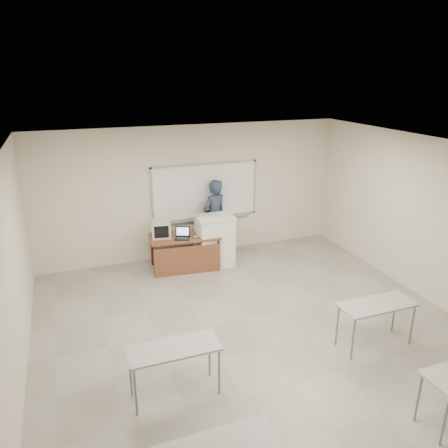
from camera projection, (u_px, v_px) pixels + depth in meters
name	position (u px, v px, depth m)	size (l,w,h in m)	color
floor	(267.00, 348.00, 6.83)	(7.00, 8.00, 0.01)	gray
whiteboard	(205.00, 192.00, 9.94)	(2.48, 0.10, 1.31)	white
student_desks	(316.00, 363.00, 5.41)	(4.40, 2.20, 0.73)	#9A9995
instructor_desk	(186.00, 246.00, 9.33)	(1.48, 0.74, 0.75)	brown
podium	(215.00, 241.00, 9.55)	(0.81, 0.59, 1.14)	silver
crt_monitor	(161.00, 229.00, 9.25)	(0.40, 0.44, 0.37)	#B2A896
laptop	(181.00, 236.00, 9.20)	(0.30, 0.28, 0.22)	black
mouse	(196.00, 237.00, 9.24)	(0.10, 0.07, 0.04)	#9B9DA2
keyboard	(207.00, 215.00, 9.38)	(0.49, 0.16, 0.03)	#B2A896
presenter	(214.00, 218.00, 10.01)	(0.66, 0.43, 1.80)	black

